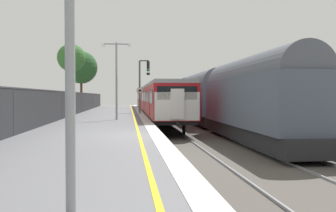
% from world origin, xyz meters
% --- Properties ---
extents(ground, '(17.40, 110.00, 1.21)m').
position_xyz_m(ground, '(2.64, 0.00, -0.61)').
color(ground, slate).
extents(commuter_train_at_platform, '(2.83, 40.61, 3.81)m').
position_xyz_m(commuter_train_at_platform, '(2.10, 26.53, 1.27)').
color(commuter_train_at_platform, maroon).
rests_on(commuter_train_at_platform, ground).
extents(freight_train_adjacent_track, '(2.60, 59.50, 4.77)m').
position_xyz_m(freight_train_adjacent_track, '(6.10, 27.03, 1.61)').
color(freight_train_adjacent_track, '#232326').
rests_on(freight_train_adjacent_track, ground).
extents(signal_gantry, '(1.10, 0.24, 5.21)m').
position_xyz_m(signal_gantry, '(0.61, 22.37, 3.25)').
color(signal_gantry, '#47474C').
rests_on(signal_gantry, ground).
extents(speed_limit_sign, '(0.59, 0.08, 2.43)m').
position_xyz_m(speed_limit_sign, '(0.25, 18.26, 1.56)').
color(speed_limit_sign, '#59595B').
rests_on(speed_limit_sign, ground).
extents(platform_lamp_near, '(2.00, 0.20, 4.87)m').
position_xyz_m(platform_lamp_near, '(-1.59, -10.81, 2.93)').
color(platform_lamp_near, '#93999E').
rests_on(platform_lamp_near, ground).
extents(platform_lamp_mid, '(2.00, 0.20, 5.30)m').
position_xyz_m(platform_lamp_mid, '(-1.59, 10.60, 3.15)').
color(platform_lamp_mid, '#93999E').
rests_on(platform_lamp_mid, ground).
extents(platform_back_fence, '(0.07, 99.00, 1.99)m').
position_xyz_m(platform_back_fence, '(-5.45, -0.00, 1.04)').
color(platform_back_fence, '#282B2D').
rests_on(platform_back_fence, ground).
extents(background_tree_left, '(3.14, 3.33, 7.51)m').
position_xyz_m(background_tree_left, '(-7.13, 28.31, 5.78)').
color(background_tree_left, '#473323').
rests_on(background_tree_left, ground).
extents(background_tree_centre, '(4.34, 4.34, 7.64)m').
position_xyz_m(background_tree_centre, '(-7.01, 36.49, 5.37)').
color(background_tree_centre, '#473323').
rests_on(background_tree_centre, ground).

